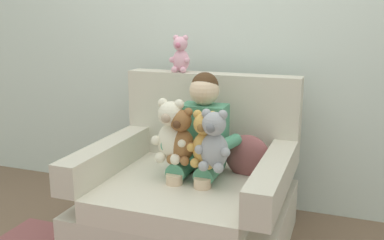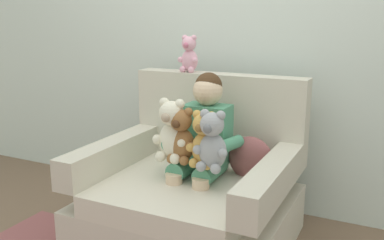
{
  "view_description": "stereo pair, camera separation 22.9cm",
  "coord_description": "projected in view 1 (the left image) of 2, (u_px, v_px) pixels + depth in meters",
  "views": [
    {
      "loc": [
        0.81,
        -2.14,
        1.29
      ],
      "look_at": [
        0.04,
        -0.05,
        0.75
      ],
      "focal_mm": 40.45,
      "sensor_mm": 36.0,
      "label": 1
    },
    {
      "loc": [
        1.02,
        -2.05,
        1.29
      ],
      "look_at": [
        0.04,
        -0.05,
        0.75
      ],
      "focal_mm": 40.45,
      "sensor_mm": 36.0,
      "label": 2
    }
  ],
  "objects": [
    {
      "name": "armchair",
      "position": [
        192.0,
        193.0,
        2.51
      ],
      "size": [
        1.11,
        0.98,
        0.94
      ],
      "color": "beige",
      "rests_on": "ground"
    },
    {
      "name": "seated_child",
      "position": [
        200.0,
        139.0,
        2.45
      ],
      "size": [
        0.45,
        0.39,
        0.82
      ],
      "rotation": [
        0.0,
        0.0,
        0.1
      ],
      "color": "#4C9370",
      "rests_on": "armchair"
    },
    {
      "name": "plush_pink_on_backrest",
      "position": [
        181.0,
        55.0,
        2.73
      ],
      "size": [
        0.14,
        0.11,
        0.23
      ],
      "rotation": [
        0.0,
        0.0,
        0.11
      ],
      "color": "#EAA8BC",
      "rests_on": "armchair"
    },
    {
      "name": "back_wall",
      "position": [
        226.0,
        14.0,
        2.88
      ],
      "size": [
        6.0,
        0.1,
        2.6
      ],
      "primitive_type": "cube",
      "color": "silver",
      "rests_on": "ground"
    },
    {
      "name": "plush_cream",
      "position": [
        171.0,
        132.0,
        2.35
      ],
      "size": [
        0.21,
        0.17,
        0.35
      ],
      "rotation": [
        0.0,
        0.0,
        0.07
      ],
      "color": "silver",
      "rests_on": "armchair"
    },
    {
      "name": "plush_brown",
      "position": [
        181.0,
        137.0,
        2.33
      ],
      "size": [
        0.18,
        0.15,
        0.31
      ],
      "rotation": [
        0.0,
        0.0,
        0.39
      ],
      "color": "brown",
      "rests_on": "armchair"
    },
    {
      "name": "plush_honey",
      "position": [
        205.0,
        140.0,
        2.28
      ],
      "size": [
        0.18,
        0.15,
        0.3
      ],
      "rotation": [
        0.0,
        0.0,
        -0.03
      ],
      "color": "gold",
      "rests_on": "armchair"
    },
    {
      "name": "plush_grey",
      "position": [
        214.0,
        142.0,
        2.22
      ],
      "size": [
        0.19,
        0.15,
        0.32
      ],
      "rotation": [
        0.0,
        0.0,
        0.22
      ],
      "color": "#9E9EA3",
      "rests_on": "armchair"
    },
    {
      "name": "throw_pillow",
      "position": [
        248.0,
        157.0,
        2.48
      ],
      "size": [
        0.26,
        0.13,
        0.26
      ],
      "primitive_type": "ellipsoid",
      "rotation": [
        0.0,
        0.0,
        -0.02
      ],
      "color": "#8C4C4C",
      "rests_on": "armchair"
    }
  ]
}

